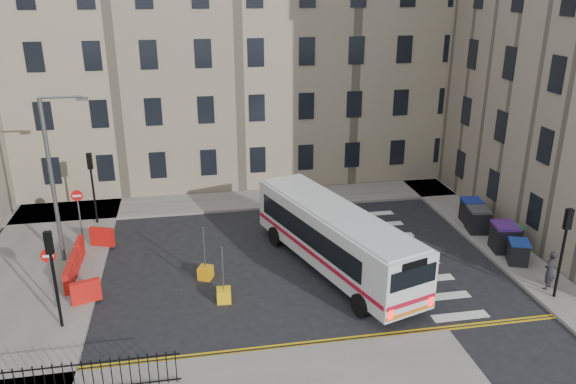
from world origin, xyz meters
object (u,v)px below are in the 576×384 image
object	(u,v)px
wheelie_bin_a	(518,252)
bollard_chevron	(224,295)
bus	(335,236)
bollard_yellow	(206,273)
wheelie_bin_c	(508,236)
pedestrian	(550,270)
wheelie_bin_e	(471,211)
wheelie_bin_d	(478,220)
streetlamp	(52,179)
wheelie_bin_b	(504,237)

from	to	relation	value
wheelie_bin_a	bollard_chevron	world-z (taller)	wheelie_bin_a
bus	bollard_yellow	size ratio (longest dim) A/B	18.89
bus	wheelie_bin_a	bearing A→B (deg)	-26.06
wheelie_bin_c	pedestrian	xyz separation A→B (m)	(-0.52, -4.16, 0.29)
wheelie_bin_c	bus	bearing A→B (deg)	-177.46
wheelie_bin_e	wheelie_bin_c	bearing A→B (deg)	-76.62
wheelie_bin_d	bus	bearing A→B (deg)	-153.64
wheelie_bin_c	wheelie_bin_e	xyz separation A→B (m)	(-0.30, 3.42, 0.04)
wheelie_bin_d	pedestrian	xyz separation A→B (m)	(0.06, -6.27, 0.23)
wheelie_bin_c	bollard_yellow	xyz separation A→B (m)	(-15.44, -0.24, -0.48)
wheelie_bin_a	streetlamp	bearing A→B (deg)	-170.07
streetlamp	pedestrian	xyz separation A→B (m)	(21.71, -6.80, -3.27)
wheelie_bin_b	pedestrian	distance (m)	3.87
wheelie_bin_c	bollard_chevron	size ratio (longest dim) A/B	2.07
wheelie_bin_c	bollard_chevron	world-z (taller)	wheelie_bin_c
wheelie_bin_d	wheelie_bin_e	bearing A→B (deg)	87.70
wheelie_bin_c	wheelie_bin_e	size ratio (longest dim) A/B	0.93
wheelie_bin_a	wheelie_bin_b	bearing A→B (deg)	109.25
wheelie_bin_c	bollard_chevron	bearing A→B (deg)	-170.84
wheelie_bin_a	wheelie_bin_c	size ratio (longest dim) A/B	1.05
bollard_yellow	bollard_chevron	size ratio (longest dim) A/B	1.00
wheelie_bin_d	bollard_chevron	world-z (taller)	wheelie_bin_d
wheelie_bin_a	wheelie_bin_b	size ratio (longest dim) A/B	0.88
wheelie_bin_d	bollard_yellow	bearing A→B (deg)	-160.88
wheelie_bin_e	bollard_yellow	xyz separation A→B (m)	(-15.15, -3.67, -0.52)
pedestrian	streetlamp	bearing A→B (deg)	-52.11
bus	wheelie_bin_b	xyz separation A→B (m)	(8.89, 0.15, -0.87)
pedestrian	bollard_yellow	distance (m)	15.44
wheelie_bin_a	wheelie_bin_d	distance (m)	3.80
pedestrian	wheelie_bin_c	bearing A→B (deg)	-131.90
wheelie_bin_b	bollard_chevron	xyz separation A→B (m)	(-14.30, -2.13, -0.58)
wheelie_bin_c	wheelie_bin_d	size ratio (longest dim) A/B	0.89
pedestrian	bollard_chevron	distance (m)	14.36
wheelie_bin_e	wheelie_bin_a	bearing A→B (deg)	-83.84
streetlamp	wheelie_bin_b	bearing A→B (deg)	-7.68
bus	bollard_chevron	xyz separation A→B (m)	(-5.41, -1.98, -1.45)
wheelie_bin_e	bollard_chevron	world-z (taller)	wheelie_bin_e
wheelie_bin_b	bollard_chevron	distance (m)	14.47
wheelie_bin_a	bollard_yellow	bearing A→B (deg)	-164.33
streetlamp	wheelie_bin_c	xyz separation A→B (m)	(22.24, -2.64, -3.56)
wheelie_bin_b	wheelie_bin_c	world-z (taller)	wheelie_bin_b
wheelie_bin_b	bollard_chevron	size ratio (longest dim) A/B	2.48
bus	wheelie_bin_a	size ratio (longest dim) A/B	8.64
bus	wheelie_bin_c	distance (m)	9.40
streetlamp	bus	xyz separation A→B (m)	(12.89, -3.08, -2.59)
bus	wheelie_bin_d	xyz separation A→B (m)	(8.76, 2.55, -0.92)
wheelie_bin_b	wheelie_bin_d	bearing A→B (deg)	103.51
wheelie_bin_b	bollard_yellow	bearing A→B (deg)	-169.95
wheelie_bin_d	bollard_yellow	xyz separation A→B (m)	(-14.86, -2.35, -0.53)
pedestrian	wheelie_bin_d	bearing A→B (deg)	-124.13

